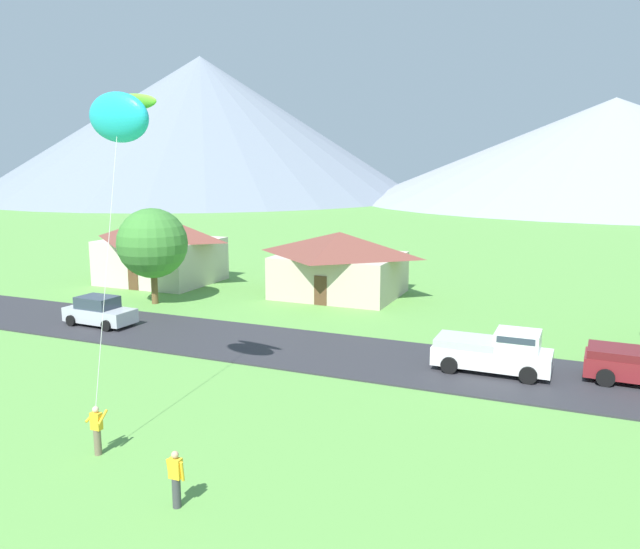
% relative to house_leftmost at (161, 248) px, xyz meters
% --- Properties ---
extents(road_strip, '(160.00, 6.58, 0.08)m').
position_rel_house_leftmost_xyz_m(road_strip, '(21.98, -12.25, -2.72)').
color(road_strip, '#2D2D33').
rests_on(road_strip, ground).
extents(mountain_west_ridge, '(118.09, 118.09, 23.96)m').
position_rel_house_leftmost_xyz_m(mountain_west_ridge, '(35.51, 123.21, 9.22)').
color(mountain_west_ridge, '#8E939E').
rests_on(mountain_west_ridge, ground).
extents(mountain_far_east_ridge, '(117.65, 117.65, 37.03)m').
position_rel_house_leftmost_xyz_m(mountain_far_east_ridge, '(-66.66, 107.30, 15.76)').
color(mountain_far_east_ridge, slate).
rests_on(mountain_far_east_ridge, ground).
extents(house_leftmost, '(8.86, 7.44, 5.32)m').
position_rel_house_leftmost_xyz_m(house_leftmost, '(0.00, 0.00, 0.00)').
color(house_leftmost, beige).
rests_on(house_leftmost, ground).
extents(house_left_center, '(8.98, 7.58, 4.57)m').
position_rel_house_leftmost_xyz_m(house_left_center, '(14.85, 0.91, -0.39)').
color(house_left_center, beige).
rests_on(house_left_center, ground).
extents(tree_center, '(4.68, 4.68, 6.47)m').
position_rel_house_leftmost_xyz_m(tree_center, '(4.32, -6.51, 1.36)').
color(tree_center, brown).
rests_on(tree_center, ground).
extents(parked_car_silver_mid_west, '(4.28, 2.23, 1.68)m').
position_rel_house_leftmost_xyz_m(parked_car_silver_mid_west, '(5.06, -12.60, -1.89)').
color(parked_car_silver_mid_west, '#B7BCC1').
rests_on(parked_car_silver_mid_west, road_strip).
extents(pickup_truck_white_west_side, '(5.21, 2.35, 1.99)m').
position_rel_house_leftmost_xyz_m(pickup_truck_white_west_side, '(27.48, -12.10, -1.70)').
color(pickup_truck_white_west_side, white).
rests_on(pickup_truck_white_west_side, road_strip).
extents(kite_flyer_with_kite, '(3.12, 4.15, 11.98)m').
position_rel_house_leftmost_xyz_m(kite_flyer_with_kite, '(15.62, -22.42, 8.09)').
color(kite_flyer_with_kite, '#70604C').
rests_on(kite_flyer_with_kite, ground).
extents(watcher_person, '(0.56, 0.24, 1.68)m').
position_rel_house_leftmost_xyz_m(watcher_person, '(20.87, -27.08, -1.88)').
color(watcher_person, '#3D3D42').
rests_on(watcher_person, ground).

